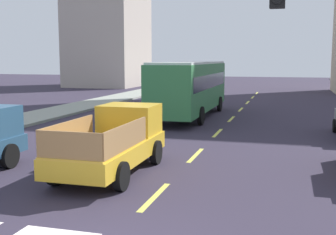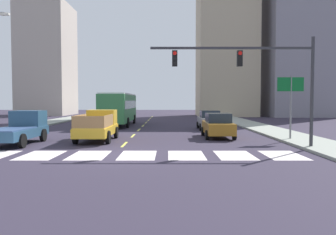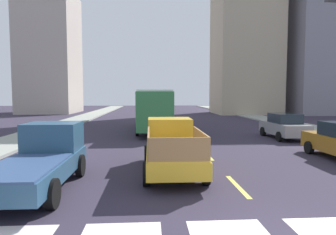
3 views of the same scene
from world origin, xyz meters
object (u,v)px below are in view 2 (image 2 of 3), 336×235
(sedan_far, at_px, (209,120))
(direction_sign_green, at_px, (290,94))
(pickup_stakebed, at_px, (98,126))
(city_bus, at_px, (118,107))
(pickup_dark, at_px, (20,128))
(traffic_signal_gantry, at_px, (260,71))
(sedan_near_left, at_px, (217,125))

(sedan_far, distance_m, direction_sign_green, 9.69)
(pickup_stakebed, height_order, direction_sign_green, direction_sign_green)
(direction_sign_green, bearing_deg, city_bus, 134.31)
(pickup_stakebed, relative_size, pickup_dark, 1.00)
(sedan_far, relative_size, traffic_signal_gantry, 0.50)
(sedan_near_left, distance_m, traffic_signal_gantry, 6.55)
(city_bus, relative_size, direction_sign_green, 2.57)
(sedan_far, bearing_deg, direction_sign_green, -61.51)
(city_bus, relative_size, sedan_near_left, 2.45)
(pickup_stakebed, distance_m, sedan_near_left, 8.20)
(city_bus, xyz_separation_m, sedan_near_left, (8.59, -11.53, -1.09))
(pickup_stakebed, height_order, pickup_dark, same)
(sedan_far, bearing_deg, sedan_near_left, -89.78)
(sedan_near_left, height_order, traffic_signal_gantry, traffic_signal_gantry)
(city_bus, distance_m, sedan_near_left, 14.42)
(sedan_far, xyz_separation_m, traffic_signal_gantry, (1.23, -12.12, 3.33))
(city_bus, distance_m, direction_sign_green, 18.65)
(sedan_near_left, relative_size, direction_sign_green, 1.05)
(pickup_stakebed, bearing_deg, traffic_signal_gantry, -25.32)
(pickup_dark, xyz_separation_m, direction_sign_green, (16.86, 1.39, 2.11))
(city_bus, distance_m, sedan_far, 10.12)
(pickup_stakebed, distance_m, city_bus, 13.00)
(city_bus, height_order, traffic_signal_gantry, traffic_signal_gantry)
(direction_sign_green, bearing_deg, sedan_far, 116.37)
(pickup_stakebed, xyz_separation_m, sedan_far, (8.29, 8.09, -0.08))
(pickup_stakebed, bearing_deg, city_bus, 89.90)
(pickup_dark, relative_size, direction_sign_green, 1.24)
(pickup_stakebed, xyz_separation_m, pickup_dark, (-4.37, -1.76, -0.02))
(pickup_stakebed, relative_size, city_bus, 0.48)
(sedan_far, relative_size, direction_sign_green, 1.05)
(city_bus, bearing_deg, sedan_near_left, -54.94)
(traffic_signal_gantry, height_order, direction_sign_green, traffic_signal_gantry)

